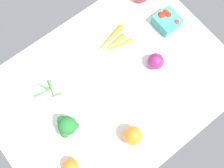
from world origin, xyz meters
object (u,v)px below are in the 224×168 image
(heirloom_tomato_orange, at_px, (71,166))
(okra_pile, at_px, (47,90))
(broccoli_head, at_px, (67,126))
(carrot_bunch, at_px, (112,42))
(berry_basket, at_px, (166,20))
(bell_pepper_orange, at_px, (133,136))
(red_onion_center, at_px, (156,61))

(heirloom_tomato_orange, xyz_separation_m, okra_pile, (-0.10, -0.32, -0.02))
(broccoli_head, xyz_separation_m, carrot_bunch, (-0.38, -0.20, -0.05))
(berry_basket, xyz_separation_m, bell_pepper_orange, (0.46, 0.31, 0.01))
(carrot_bunch, relative_size, heirloom_tomato_orange, 2.82)
(bell_pepper_orange, bearing_deg, heirloom_tomato_orange, -12.74)
(broccoli_head, xyz_separation_m, bell_pepper_orange, (-0.18, 0.19, -0.02))
(okra_pile, distance_m, bell_pepper_orange, 0.41)
(okra_pile, relative_size, bell_pepper_orange, 1.40)
(carrot_bunch, xyz_separation_m, berry_basket, (-0.26, 0.07, 0.02))
(heirloom_tomato_orange, bearing_deg, okra_pile, -107.53)
(broccoli_head, relative_size, bell_pepper_orange, 1.15)
(broccoli_head, xyz_separation_m, okra_pile, (-0.02, -0.19, -0.06))
(carrot_bunch, height_order, heirloom_tomato_orange, heirloom_tomato_orange)
(carrot_bunch, height_order, bell_pepper_orange, bell_pepper_orange)
(broccoli_head, relative_size, carrot_bunch, 0.60)
(bell_pepper_orange, bearing_deg, berry_basket, -145.69)
(carrot_bunch, relative_size, bell_pepper_orange, 1.93)
(heirloom_tomato_orange, height_order, red_onion_center, red_onion_center)
(carrot_bunch, bearing_deg, bell_pepper_orange, 62.82)
(berry_basket, relative_size, bell_pepper_orange, 1.11)
(broccoli_head, bearing_deg, bell_pepper_orange, 133.81)
(carrot_bunch, bearing_deg, red_onion_center, 112.91)
(red_onion_center, bearing_deg, berry_basket, -144.42)
(red_onion_center, height_order, okra_pile, red_onion_center)
(red_onion_center, xyz_separation_m, okra_pile, (0.44, -0.19, -0.03))
(bell_pepper_orange, bearing_deg, broccoli_head, -46.19)
(broccoli_head, relative_size, red_onion_center, 1.46)
(broccoli_head, height_order, carrot_bunch, broccoli_head)
(berry_basket, bearing_deg, bell_pepper_orange, 34.31)
(broccoli_head, height_order, bell_pepper_orange, broccoli_head)
(broccoli_head, bearing_deg, okra_pile, -96.30)
(okra_pile, bearing_deg, carrot_bunch, -179.03)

